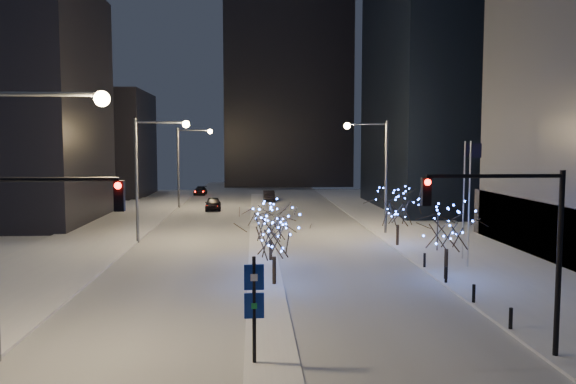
{
  "coord_description": "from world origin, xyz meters",
  "views": [
    {
      "loc": [
        -0.62,
        -18.52,
        7.92
      ],
      "look_at": [
        1.5,
        15.92,
        5.0
      ],
      "focal_mm": 35.0,
      "sensor_mm": 36.0,
      "label": 1
    }
  ],
  "objects": [
    {
      "name": "traffic_signal_west",
      "position": [
        -8.44,
        -0.0,
        4.76
      ],
      "size": [
        5.26,
        0.43,
        7.0
      ],
      "color": "black",
      "rests_on": "ground"
    },
    {
      "name": "traffic_signal_east",
      "position": [
        8.94,
        1.0,
        4.76
      ],
      "size": [
        5.26,
        0.43,
        7.0
      ],
      "color": "black",
      "rests_on": "ground"
    },
    {
      "name": "street_lamp_w_near",
      "position": [
        -8.94,
        2.0,
        6.5
      ],
      "size": [
        4.4,
        0.56,
        10.0
      ],
      "color": "#595E66",
      "rests_on": "ground"
    },
    {
      "name": "car_near",
      "position": [
        -5.53,
        49.29,
        0.79
      ],
      "size": [
        2.06,
        4.69,
        1.57
      ],
      "primitive_type": "imported",
      "rotation": [
        0.0,
        0.0,
        0.05
      ],
      "color": "black",
      "rests_on": "ground"
    },
    {
      "name": "holiday_tree_median_near",
      "position": [
        0.5,
        12.32,
        3.01
      ],
      "size": [
        3.9,
        3.9,
        4.46
      ],
      "color": "black",
      "rests_on": "median"
    },
    {
      "name": "west_sidewalk",
      "position": [
        -14.0,
        20.0,
        0.07
      ],
      "size": [
        8.0,
        90.0,
        0.15
      ],
      "primitive_type": "cube",
      "color": "silver",
      "rests_on": "ground"
    },
    {
      "name": "median",
      "position": [
        0.0,
        30.0,
        0.07
      ],
      "size": [
        2.0,
        80.0,
        0.15
      ],
      "primitive_type": "cube",
      "color": "silver",
      "rests_on": "ground"
    },
    {
      "name": "street_lamp_east",
      "position": [
        10.08,
        30.0,
        6.45
      ],
      "size": [
        3.9,
        0.56,
        10.0
      ],
      "color": "#595E66",
      "rests_on": "ground"
    },
    {
      "name": "bollards",
      "position": [
        10.2,
        10.0,
        0.6
      ],
      "size": [
        0.16,
        12.16,
        0.9
      ],
      "color": "black",
      "rests_on": "east_sidewalk"
    },
    {
      "name": "street_lamp_w_far",
      "position": [
        -8.94,
        52.0,
        6.5
      ],
      "size": [
        4.4,
        0.56,
        10.0
      ],
      "color": "#595E66",
      "rests_on": "ground"
    },
    {
      "name": "holiday_tree_plaza_near",
      "position": [
        10.5,
        12.89,
        3.17
      ],
      "size": [
        3.67,
        3.67,
        4.57
      ],
      "color": "black",
      "rests_on": "east_sidewalk"
    },
    {
      "name": "holiday_tree_plaza_far",
      "position": [
        10.5,
        23.9,
        3.06
      ],
      "size": [
        4.35,
        4.35,
        4.52
      ],
      "color": "black",
      "rests_on": "east_sidewalk"
    },
    {
      "name": "filler_west_far",
      "position": [
        -26.0,
        70.0,
        8.0
      ],
      "size": [
        18.0,
        16.0,
        16.0
      ],
      "primitive_type": "cube",
      "color": "black",
      "rests_on": "ground"
    },
    {
      "name": "flagpoles",
      "position": [
        13.37,
        17.25,
        4.8
      ],
      "size": [
        1.35,
        2.6,
        8.0
      ],
      "color": "silver",
      "rests_on": "east_sidewalk"
    },
    {
      "name": "horizon_block",
      "position": [
        6.0,
        92.0,
        21.0
      ],
      "size": [
        24.0,
        14.0,
        42.0
      ],
      "primitive_type": "cube",
      "color": "black",
      "rests_on": "ground"
    },
    {
      "name": "holiday_tree_median_far",
      "position": [
        0.5,
        18.83,
        2.86
      ],
      "size": [
        4.09,
        4.09,
        4.33
      ],
      "color": "black",
      "rests_on": "median"
    },
    {
      "name": "east_sidewalk",
      "position": [
        15.0,
        20.0,
        0.07
      ],
      "size": [
        10.0,
        90.0,
        0.15
      ],
      "primitive_type": "cube",
      "color": "silver",
      "rests_on": "ground"
    },
    {
      "name": "car_far",
      "position": [
        -9.0,
        70.13,
        0.64
      ],
      "size": [
        1.96,
        4.49,
        1.28
      ],
      "primitive_type": "imported",
      "rotation": [
        0.0,
        0.0,
        -0.04
      ],
      "color": "black",
      "rests_on": "ground"
    },
    {
      "name": "car_mid",
      "position": [
        1.5,
        60.47,
        0.74
      ],
      "size": [
        1.64,
        4.5,
        1.47
      ],
      "primitive_type": "imported",
      "rotation": [
        0.0,
        0.0,
        3.16
      ],
      "color": "black",
      "rests_on": "ground"
    },
    {
      "name": "wayfinding_sign",
      "position": [
        -0.63,
        1.0,
        2.45
      ],
      "size": [
        0.71,
        0.14,
        3.99
      ],
      "rotation": [
        0.0,
        0.0,
        0.03
      ],
      "color": "black",
      "rests_on": "ground"
    },
    {
      "name": "ground",
      "position": [
        0.0,
        0.0,
        0.0
      ],
      "size": [
        160.0,
        160.0,
        0.0
      ],
      "primitive_type": "plane",
      "color": "silver",
      "rests_on": "ground"
    },
    {
      "name": "road",
      "position": [
        0.0,
        35.0,
        0.01
      ],
      "size": [
        20.0,
        130.0,
        0.02
      ],
      "primitive_type": "cube",
      "color": "#B0B5BF",
      "rests_on": "ground"
    },
    {
      "name": "street_lamp_w_mid",
      "position": [
        -8.94,
        27.0,
        6.5
      ],
      "size": [
        4.4,
        0.56,
        10.0
      ],
      "color": "#595E66",
      "rests_on": "ground"
    }
  ]
}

